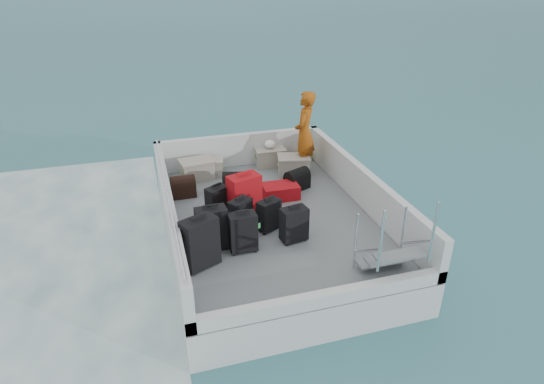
{
  "coord_description": "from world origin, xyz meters",
  "views": [
    {
      "loc": [
        -1.98,
        -6.68,
        4.59
      ],
      "look_at": [
        0.07,
        0.18,
        1.0
      ],
      "focal_mm": 30.0,
      "sensor_mm": 36.0,
      "label": 1
    }
  ],
  "objects": [
    {
      "name": "suitcase_2",
      "position": [
        -0.89,
        0.29,
        0.89
      ],
      "size": [
        0.44,
        0.38,
        0.55
      ],
      "primitive_type": "cube",
      "rotation": [
        0.0,
        0.0,
        0.49
      ],
      "color": "black",
      "rests_on": "deck"
    },
    {
      "name": "white_bag",
      "position": [
        0.63,
        2.2,
        1.08
      ],
      "size": [
        0.24,
        0.24,
        0.18
      ],
      "primitive_type": "ellipsoid",
      "color": "white",
      "rests_on": "crate_2"
    },
    {
      "name": "suitcase_5",
      "position": [
        -0.42,
        0.2,
        0.99
      ],
      "size": [
        0.62,
        0.47,
        0.75
      ],
      "primitive_type": "cube",
      "rotation": [
        0.0,
        0.0,
        0.29
      ],
      "color": "#AD0D19",
      "rests_on": "deck"
    },
    {
      "name": "suitcase_6",
      "position": [
        0.13,
        -0.86,
        0.91
      ],
      "size": [
        0.45,
        0.31,
        0.58
      ],
      "primitive_type": "cube",
      "rotation": [
        0.0,
        0.0,
        0.16
      ],
      "color": "black",
      "rests_on": "deck"
    },
    {
      "name": "suitcase_1",
      "position": [
        -1.16,
        -0.72,
        0.97
      ],
      "size": [
        0.48,
        0.29,
        0.7
      ],
      "primitive_type": "cube",
      "rotation": [
        0.0,
        0.0,
        0.05
      ],
      "color": "black",
      "rests_on": "deck"
    },
    {
      "name": "duffel_1",
      "position": [
        -0.38,
        1.12,
        0.78
      ],
      "size": [
        0.56,
        0.42,
        0.32
      ],
      "primitive_type": null,
      "rotation": [
        0.0,
        0.0,
        -0.26
      ],
      "color": "black",
      "rests_on": "deck"
    },
    {
      "name": "suitcase_3",
      "position": [
        -0.72,
        -0.91,
        0.94
      ],
      "size": [
        0.43,
        0.25,
        0.64
      ],
      "primitive_type": "cube",
      "rotation": [
        0.0,
        0.0,
        0.02
      ],
      "color": "black",
      "rests_on": "deck"
    },
    {
      "name": "duffel_0",
      "position": [
        -1.38,
        1.23,
        0.78
      ],
      "size": [
        0.46,
        0.3,
        0.32
      ],
      "primitive_type": null,
      "rotation": [
        0.0,
        0.0,
        0.0
      ],
      "color": "black",
      "rests_on": "deck"
    },
    {
      "name": "crate_1",
      "position": [
        -0.73,
        2.07,
        0.78
      ],
      "size": [
        0.6,
        0.48,
        0.32
      ],
      "primitive_type": "cube",
      "rotation": [
        0.0,
        0.0,
        -0.22
      ],
      "color": "#A69D90",
      "rests_on": "deck"
    },
    {
      "name": "suitcase_8",
      "position": [
        0.37,
        0.64,
        0.75
      ],
      "size": [
        0.69,
        0.46,
        0.27
      ],
      "primitive_type": "cube",
      "rotation": [
        0.0,
        0.0,
        1.55
      ],
      "color": "#AD0D19",
      "rests_on": "deck"
    },
    {
      "name": "yellow_bag",
      "position": [
        1.45,
        2.2,
        0.73
      ],
      "size": [
        0.28,
        0.26,
        0.22
      ],
      "primitive_type": "ellipsoid",
      "color": "yellow",
      "rests_on": "deck"
    },
    {
      "name": "ferry_hull",
      "position": [
        0.0,
        0.0,
        0.3
      ],
      "size": [
        3.6,
        5.0,
        0.6
      ],
      "primitive_type": "cube",
      "color": "silver",
      "rests_on": "ground"
    },
    {
      "name": "ground",
      "position": [
        0.0,
        0.0,
        0.0
      ],
      "size": [
        160.0,
        160.0,
        0.0
      ],
      "primitive_type": "plane",
      "color": "#1A535E",
      "rests_on": "ground"
    },
    {
      "name": "crate_0",
      "position": [
        -1.01,
        1.95,
        0.81
      ],
      "size": [
        0.69,
        0.52,
        0.38
      ],
      "primitive_type": "cube",
      "rotation": [
        0.0,
        0.0,
        0.15
      ],
      "color": "#A69D90",
      "rests_on": "deck"
    },
    {
      "name": "suitcase_7",
      "position": [
        -0.16,
        -0.42,
        0.89
      ],
      "size": [
        0.44,
        0.37,
        0.54
      ],
      "primitive_type": "cube",
      "rotation": [
        0.0,
        0.0,
        0.48
      ],
      "color": "black",
      "rests_on": "deck"
    },
    {
      "name": "passenger",
      "position": [
        1.22,
        1.67,
        1.48
      ],
      "size": [
        0.7,
        0.76,
        1.73
      ],
      "primitive_type": "imported",
      "rotation": [
        0.0,
        0.0,
        -2.16
      ],
      "color": "orange",
      "rests_on": "deck"
    },
    {
      "name": "suitcase_4",
      "position": [
        -0.62,
        -0.31,
        0.9
      ],
      "size": [
        0.44,
        0.4,
        0.57
      ],
      "primitive_type": "cube",
      "rotation": [
        0.0,
        0.0,
        0.61
      ],
      "color": "black",
      "rests_on": "deck"
    },
    {
      "name": "crate_2",
      "position": [
        0.63,
        2.2,
        0.81
      ],
      "size": [
        0.64,
        0.46,
        0.37
      ],
      "primitive_type": "cube",
      "rotation": [
        0.0,
        0.0,
        -0.06
      ],
      "color": "#A69D90",
      "rests_on": "deck"
    },
    {
      "name": "deck",
      "position": [
        0.0,
        0.0,
        0.61
      ],
      "size": [
        3.3,
        4.7,
        0.02
      ],
      "primitive_type": "cube",
      "color": "slate",
      "rests_on": "ferry_hull"
    },
    {
      "name": "duffel_2",
      "position": [
        0.8,
        0.92,
        0.78
      ],
      "size": [
        0.56,
        0.47,
        0.32
      ],
      "primitive_type": null,
      "rotation": [
        0.0,
        0.0,
        0.42
      ],
      "color": "black",
      "rests_on": "deck"
    },
    {
      "name": "deck_fittings",
      "position": [
        0.35,
        -0.32,
        0.99
      ],
      "size": [
        3.6,
        5.0,
        0.9
      ],
      "color": "silver",
      "rests_on": "deck"
    },
    {
      "name": "suitcase_0",
      "position": [
        -1.39,
        -1.12,
        1.01
      ],
      "size": [
        0.58,
        0.48,
        0.78
      ],
      "primitive_type": "cube",
      "rotation": [
        0.0,
        0.0,
        0.43
      ],
      "color": "black",
      "rests_on": "deck"
    },
    {
      "name": "crate_3",
      "position": [
        0.96,
        1.58,
        0.81
      ],
      "size": [
        0.71,
        0.57,
        0.38
      ],
      "primitive_type": "cube",
      "rotation": [
        0.0,
        0.0,
        -0.23
      ],
      "color": "#A69D90",
      "rests_on": "deck"
    }
  ]
}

